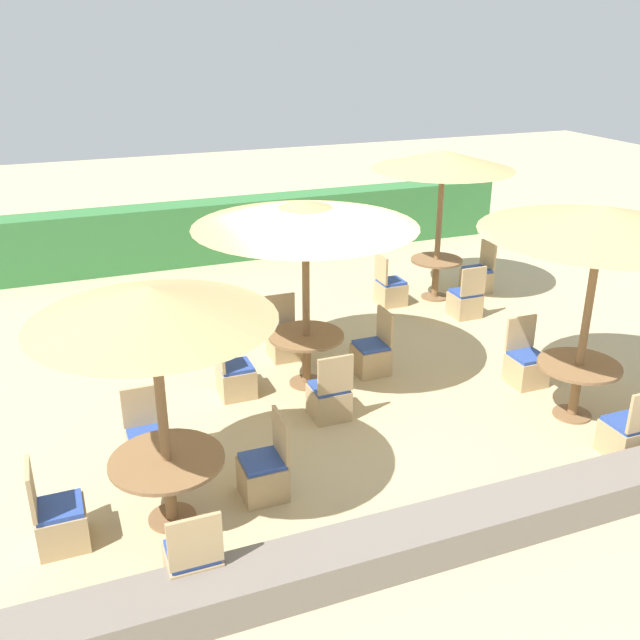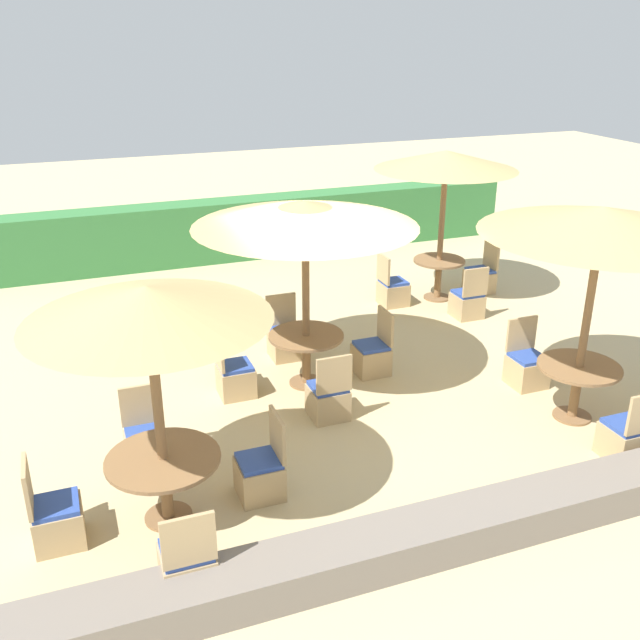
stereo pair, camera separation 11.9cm
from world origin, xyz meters
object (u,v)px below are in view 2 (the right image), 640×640
(round_table_center, at_px, (306,346))
(parasol_front_right, at_px, (602,221))
(round_table_front_right, at_px, (578,377))
(patio_chair_center_north, at_px, (285,340))
(round_table_front_left, at_px, (164,470))
(patio_chair_center_east, at_px, (372,356))
(patio_chair_front_right_north, at_px, (526,367))
(patio_chair_front_left_north, at_px, (147,446))
(patio_chair_front_left_south, at_px, (188,567))
(patio_chair_back_right_south, at_px, (467,302))
(patio_chair_front_left_west, at_px, (56,520))
(patio_chair_center_south, at_px, (328,399))
(parasol_front_left, at_px, (148,305))
(parasol_back_right, at_px, (446,161))
(patio_chair_front_left_east, at_px, (261,473))
(parasol_center, at_px, (305,215))
(patio_chair_center_west, at_px, (235,377))
(patio_chair_back_right_east, at_px, (480,278))
(patio_chair_front_right_south, at_px, (626,438))
(round_table_back_right, at_px, (439,270))
(patio_chair_back_right_west, at_px, (392,291))

(round_table_center, bearing_deg, parasol_front_right, -35.74)
(parasol_front_right, bearing_deg, round_table_front_right, 0.00)
(patio_chair_center_north, distance_m, round_table_front_left, 3.95)
(round_table_center, distance_m, patio_chair_center_east, 1.04)
(round_table_front_right, height_order, patio_chair_front_right_north, patio_chair_front_right_north)
(patio_chair_front_left_north, bearing_deg, round_table_front_left, 93.32)
(patio_chair_front_right_north, bearing_deg, patio_chair_center_north, -35.63)
(round_table_front_left, height_order, patio_chair_front_left_south, patio_chair_front_left_south)
(patio_chair_back_right_south, bearing_deg, patio_chair_front_left_west, -151.83)
(patio_chair_center_south, xyz_separation_m, parasol_front_left, (-2.24, -1.30, 2.06))
(parasol_back_right, bearing_deg, patio_chair_front_left_east, -135.72)
(patio_chair_front_left_east, bearing_deg, patio_chair_back_right_south, -52.73)
(patio_chair_center_south, xyz_separation_m, patio_chair_front_left_north, (-2.30, -0.30, 0.00))
(parasol_center, distance_m, patio_chair_front_left_east, 3.35)
(round_table_front_left, bearing_deg, parasol_center, 44.65)
(parasol_center, distance_m, patio_chair_center_east, 2.36)
(round_table_center, relative_size, parasol_front_right, 0.37)
(round_table_front_right, relative_size, patio_chair_front_left_west, 1.10)
(parasol_front_right, height_order, patio_chair_front_left_north, parasol_front_right)
(patio_chair_center_west, xyz_separation_m, parasol_front_right, (3.87, -2.09, 2.29))
(patio_chair_center_east, distance_m, patio_chair_front_left_west, 4.89)
(round_table_center, bearing_deg, parasol_back_right, 34.59)
(patio_chair_back_right_south, relative_size, parasol_front_right, 0.33)
(patio_chair_back_right_south, distance_m, patio_chair_front_left_south, 7.34)
(patio_chair_front_left_north, height_order, patio_chair_front_left_west, same)
(parasol_center, xyz_separation_m, parasol_front_right, (2.86, -2.06, 0.15))
(patio_chair_back_right_east, distance_m, patio_chair_center_east, 4.01)
(patio_chair_front_right_south, bearing_deg, patio_chair_front_right_north, 89.21)
(parasol_front_right, relative_size, parasol_front_left, 1.12)
(round_table_back_right, bearing_deg, patio_chair_front_right_north, -98.70)
(patio_chair_back_right_east, xyz_separation_m, parasol_front_right, (-1.40, -4.38, 2.29))
(patio_chair_center_north, xyz_separation_m, patio_chair_front_left_south, (-2.28, -4.27, 0.00))
(parasol_back_right, xyz_separation_m, patio_chair_center_south, (-3.40, -3.27, -2.23))
(round_table_back_right, xyz_separation_m, round_table_front_right, (-0.49, -4.37, 0.02))
(patio_chair_back_right_south, bearing_deg, patio_chair_front_right_north, -102.76)
(round_table_back_right, height_order, round_table_front_left, round_table_back_right)
(patio_chair_front_left_west, bearing_deg, patio_chair_center_west, 134.57)
(parasol_back_right, distance_m, patio_chair_front_left_east, 6.86)
(patio_chair_center_west, height_order, patio_chair_front_right_north, same)
(patio_chair_center_west, height_order, round_table_front_left, patio_chair_center_west)
(parasol_back_right, relative_size, parasol_front_left, 1.07)
(round_table_front_left, relative_size, patio_chair_front_left_east, 1.22)
(patio_chair_center_north, bearing_deg, patio_chair_front_left_west, 43.75)
(patio_chair_center_south, distance_m, patio_chair_front_right_south, 3.52)
(patio_chair_front_left_north, bearing_deg, patio_chair_center_south, -172.46)
(patio_chair_back_right_west, distance_m, patio_chair_center_west, 4.14)
(patio_chair_front_right_south, bearing_deg, patio_chair_front_left_south, -176.47)
(patio_chair_back_right_west, height_order, patio_chair_front_left_west, same)
(parasol_back_right, distance_m, patio_chair_center_south, 5.22)
(patio_chair_front_right_north, bearing_deg, parasol_front_left, 12.86)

